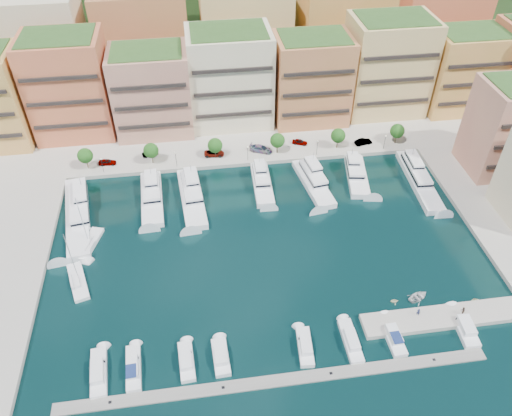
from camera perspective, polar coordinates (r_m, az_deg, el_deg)
The scene contains 56 objects.
ground at distance 105.17m, azimuth 1.26°, elevation -4.79°, with size 400.00×400.00×0.00m, color black.
north_quay at distance 154.47m, azimuth -2.44°, elevation 11.77°, with size 220.00×64.00×2.00m, color #9E998E.
hillside at distance 197.61m, azimuth -4.05°, elevation 18.50°, with size 240.00×40.00×58.00m, color #213415.
south_pontoon at distance 86.95m, azimuth 2.49°, elevation -19.17°, with size 72.00×2.20×0.35m, color gray.
finger_pier at distance 100.12m, azimuth 20.98°, elevation -11.70°, with size 32.00×5.00×2.00m, color #9E998E.
apartment_1 at distance 141.94m, azimuth -20.56°, elevation 12.91°, with size 20.00×16.50×26.80m.
apartment_2 at distance 137.93m, azimuth -11.81°, elevation 12.93°, with size 20.00×15.50×22.80m.
apartment_3 at distance 139.06m, azimuth -2.99°, elevation 14.68°, with size 22.00×16.50×25.80m.
apartment_4 at distance 141.13m, azimuth 6.32°, elevation 14.45°, with size 20.00×15.50×23.80m.
apartment_5 at distance 148.81m, azimuth 14.76°, elevation 15.47°, with size 22.00×16.50×26.80m.
apartment_6 at distance 157.44m, azimuth 22.59°, elevation 14.31°, with size 20.00×15.50×22.80m.
apartment_east_a at distance 134.36m, azimuth 27.24°, elevation 8.23°, with size 18.00×14.50×22.80m.
backblock_0 at distance 163.42m, azimuth -23.54°, elevation 16.45°, with size 26.00×18.00×30.00m, color #F4E1BC.
backblock_1 at distance 158.32m, azimuth -12.62°, elevation 18.05°, with size 26.00×18.00×30.00m, color #C56F4A.
backblock_2 at distance 158.81m, azimuth -1.22°, elevation 19.05°, with size 26.00×18.00×30.00m, color #E0B876.
backblock_3 at distance 164.86m, azimuth 9.81°, elevation 19.34°, with size 26.00×18.00×30.00m, color #E49B53.
backblock_4 at distance 175.88m, azimuth 19.76°, elevation 19.04°, with size 26.00×18.00×30.00m, color #D26546.
tree_0 at distance 130.08m, azimuth -18.95°, elevation 5.67°, with size 3.80×3.80×5.65m.
tree_1 at distance 127.67m, azimuth -11.91°, elevation 6.45°, with size 3.80×3.80×5.65m.
tree_2 at distance 127.25m, azimuth -4.70°, elevation 7.14°, with size 3.80×3.80×5.65m.
tree_3 at distance 128.83m, azimuth 2.47°, elevation 7.72°, with size 3.80×3.80×5.65m.
tree_4 at distance 132.33m, azimuth 9.37°, elevation 8.16°, with size 3.80×3.80×5.65m.
tree_5 at distance 137.62m, azimuth 15.85°, elevation 8.47°, with size 3.80×3.80×5.65m.
lamppost_0 at distance 127.93m, azimuth -17.23°, elevation 4.95°, with size 0.30×0.30×4.20m.
lamppost_1 at distance 125.89m, azimuth -9.15°, elevation 5.79°, with size 0.30×0.30×4.20m.
lamppost_2 at distance 126.41m, azimuth -0.96°, elevation 6.53°, with size 0.30×0.30×4.20m.
lamppost_3 at distance 129.45m, azimuth 7.03°, elevation 7.12°, with size 0.30×0.30×4.20m.
lamppost_4 at distance 134.85m, azimuth 14.53°, elevation 7.55°, with size 0.30×0.30×4.20m.
yacht_0 at distance 119.12m, azimuth -19.73°, elevation -0.38°, with size 8.73×27.30×7.30m.
yacht_1 at distance 119.12m, azimuth -11.83°, elevation 1.40°, with size 5.67×19.39×7.30m.
yacht_2 at distance 117.82m, azimuth -7.39°, elevation 1.59°, with size 6.44×21.55×7.30m.
yacht_3 at distance 120.63m, azimuth 0.67°, elevation 3.06°, with size 4.77×16.01×7.30m.
yacht_4 at distance 121.82m, azimuth 6.51°, elevation 3.13°, with size 7.13×19.10×7.30m.
yacht_5 at distance 125.68m, azimuth 11.39°, elevation 3.92°, with size 7.19×16.56×7.30m.
yacht_6 at distance 128.32m, azimuth 18.03°, elevation 3.41°, with size 5.78×23.99×7.30m.
cruiser_0 at distance 90.86m, azimuth -17.54°, elevation -17.51°, with size 3.41×9.37×2.55m.
cruiser_1 at distance 89.78m, azimuth -13.83°, elevation -17.37°, with size 2.89×8.68×2.66m.
cruiser_2 at distance 88.88m, azimuth -7.94°, elevation -17.00°, with size 2.88×7.67×2.55m.
cruiser_3 at distance 88.74m, azimuth -4.04°, elevation -16.66°, with size 2.89×7.27×2.55m.
cruiser_5 at distance 90.05m, azimuth 5.63°, elevation -15.52°, with size 3.08×7.94×2.55m.
cruiser_6 at distance 91.80m, azimuth 10.77°, elevation -14.73°, with size 2.43×8.93×2.55m.
cruiser_7 at distance 94.02m, azimuth 15.34°, elevation -13.93°, with size 2.65×8.40×2.66m.
cruiser_9 at distance 99.29m, azimuth 22.69°, elevation -12.44°, with size 3.43×8.77×2.55m.
sailboat_2 at distance 111.55m, azimuth -18.50°, elevation -3.97°, with size 5.47×9.86×13.20m.
sailboat_1 at distance 104.76m, azimuth -19.66°, elevation -7.98°, with size 5.54×10.49×13.20m.
tender_1 at distance 99.18m, azimuth 15.53°, elevation -10.19°, with size 1.40×1.63×0.86m, color beige.
tender_3 at distance 104.44m, azimuth 23.77°, elevation -9.59°, with size 1.35×1.57×0.83m, color beige.
tender_2 at distance 101.12m, azimuth 18.06°, elevation -9.63°, with size 2.99×4.19×0.87m, color silver.
car_0 at distance 131.58m, azimuth -16.62°, elevation 5.06°, with size 1.72×4.29×1.46m, color gray.
car_1 at distance 132.19m, azimuth -12.01°, elevation 6.12°, with size 1.40×4.01×1.32m, color gray.
car_2 at distance 129.79m, azimuth -4.81°, elevation 6.27°, with size 2.37×5.13×1.43m, color gray.
car_3 at distance 130.75m, azimuth 0.56°, elevation 6.79°, with size 2.37×5.84×1.70m, color gray.
car_4 at distance 134.21m, azimuth 5.03°, elevation 7.53°, with size 1.62×4.03×1.37m, color gray.
car_5 at distance 136.63m, azimuth 12.16°, elevation 7.41°, with size 1.63×4.67×1.54m, color gray.
person_0 at distance 96.90m, azimuth 18.06°, elevation -11.22°, with size 0.63×0.41×1.73m, color navy.
person_1 at distance 99.70m, azimuth 22.53°, elevation -10.81°, with size 0.90×0.70×1.85m, color #46342A.
Camera 1 is at (-12.62, -72.23, 75.40)m, focal length 35.00 mm.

